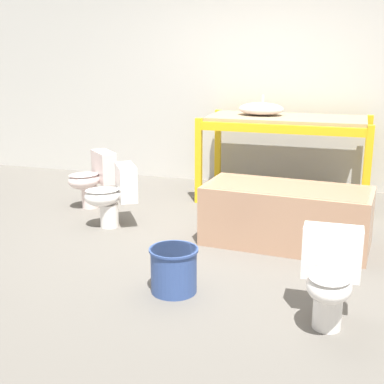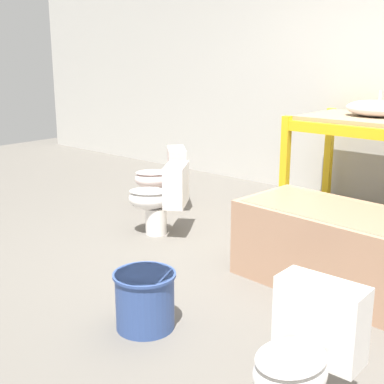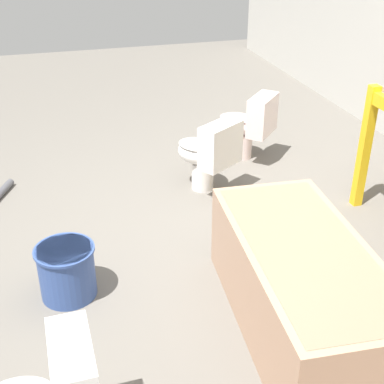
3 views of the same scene
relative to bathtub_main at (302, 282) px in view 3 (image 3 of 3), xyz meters
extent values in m
plane|color=#666059|center=(-0.78, -0.10, -0.31)|extent=(12.00, 12.00, 0.00)
cube|color=yellow|center=(-1.13, 1.06, 0.18)|extent=(0.07, 0.07, 0.96)
cube|color=tan|center=(0.00, 0.00, -0.04)|extent=(1.50, 0.76, 0.53)
cube|color=#977056|center=(0.00, 0.00, 0.11)|extent=(1.41, 0.67, 0.23)
cylinder|color=white|center=(-1.73, -0.03, -0.19)|extent=(0.18, 0.18, 0.23)
ellipsoid|color=white|center=(-1.78, -0.06, 0.01)|extent=(0.44, 0.42, 0.19)
ellipsoid|color=beige|center=(-1.78, -0.06, 0.07)|extent=(0.42, 0.40, 0.03)
cube|color=white|center=(-1.58, 0.07, 0.14)|extent=(0.34, 0.40, 0.34)
cylinder|color=silver|center=(-2.22, 0.51, -0.19)|extent=(0.18, 0.18, 0.23)
ellipsoid|color=silver|center=(-2.26, 0.46, 0.01)|extent=(0.44, 0.44, 0.19)
ellipsoid|color=#BBA7A3|center=(-2.26, 0.46, 0.07)|extent=(0.42, 0.42, 0.03)
cube|color=silver|center=(-2.10, 0.64, 0.14)|extent=(0.38, 0.38, 0.34)
cube|color=white|center=(0.45, -1.24, 0.14)|extent=(0.37, 0.17, 0.34)
cylinder|color=#334C8C|center=(-0.64, -1.21, -0.14)|extent=(0.33, 0.33, 0.33)
cylinder|color=#334C8C|center=(-0.64, -1.21, 0.02)|extent=(0.36, 0.36, 0.02)
camera|label=1|loc=(0.55, -4.58, 1.41)|focal=50.00mm
camera|label=2|loc=(1.38, -3.11, 1.23)|focal=50.00mm
camera|label=3|loc=(2.04, -1.21, 1.80)|focal=50.00mm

